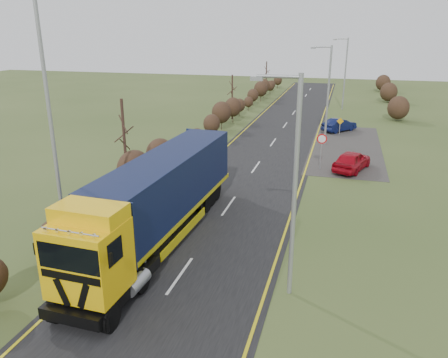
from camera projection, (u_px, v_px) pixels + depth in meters
name	position (u px, v px, depth m)	size (l,w,h in m)	color
ground	(208.00, 235.00, 22.05)	(160.00, 160.00, 0.00)	#384B20
road	(250.00, 175.00, 31.17)	(8.00, 120.00, 0.02)	black
layby	(346.00, 147.00, 38.65)	(6.00, 18.00, 0.02)	#2F2C2A
lane_markings	(249.00, 176.00, 30.88)	(7.52, 116.00, 0.01)	gold
hedgerow	(160.00, 155.00, 30.24)	(2.24, 102.04, 6.05)	black
lorry	(158.00, 196.00, 20.70)	(2.99, 14.95, 4.14)	black
car_red_hatchback	(352.00, 161.00, 32.06)	(1.75, 4.34, 1.48)	#A30815
car_blue_sedan	(339.00, 125.00, 44.55)	(1.38, 3.97, 1.31)	#0A1139
streetlight_near	(292.00, 181.00, 15.76)	(1.81, 0.18, 8.48)	#929597
streetlight_mid	(327.00, 91.00, 38.25)	(1.84, 0.18, 8.63)	#929597
streetlight_far	(345.00, 71.00, 55.79)	(1.91, 0.18, 8.97)	#929597
left_pole	(53.00, 144.00, 17.72)	(0.16, 0.16, 10.91)	#929597
speed_sign	(322.00, 144.00, 32.05)	(0.74, 0.10, 2.67)	#929597
warning_board	(340.00, 125.00, 42.78)	(0.67, 0.11, 1.75)	#929597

